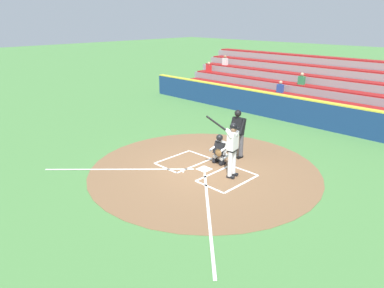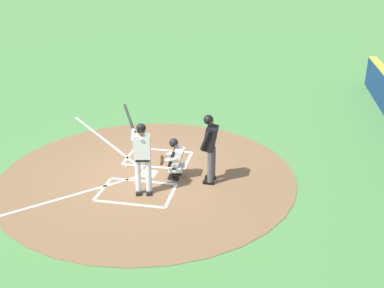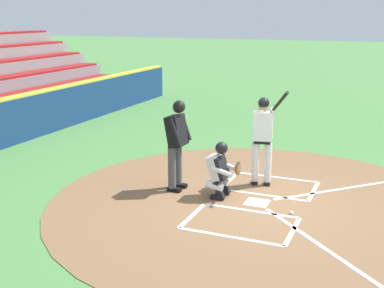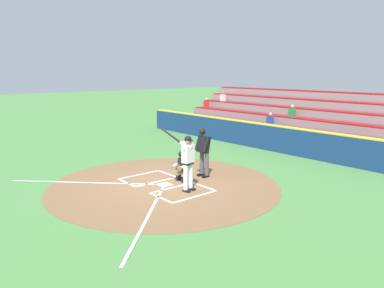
# 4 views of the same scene
# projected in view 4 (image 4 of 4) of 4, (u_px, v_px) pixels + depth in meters

# --- Properties ---
(ground_plane) EXTENTS (120.00, 120.00, 0.00)m
(ground_plane) POSITION_uv_depth(u_px,v_px,m) (165.00, 185.00, 12.85)
(ground_plane) COLOR #4C8442
(dirt_circle) EXTENTS (8.00, 8.00, 0.01)m
(dirt_circle) POSITION_uv_depth(u_px,v_px,m) (165.00, 185.00, 12.85)
(dirt_circle) COLOR brown
(dirt_circle) RESTS_ON ground
(home_plate_and_chalk) EXTENTS (7.93, 4.91, 0.01)m
(home_plate_and_chalk) POSITION_uv_depth(u_px,v_px,m) (143.00, 190.00, 12.29)
(home_plate_and_chalk) COLOR white
(home_plate_and_chalk) RESTS_ON dirt_circle
(batter) EXTENTS (0.86, 0.86, 2.13)m
(batter) POSITION_uv_depth(u_px,v_px,m) (188.00, 159.00, 11.98)
(batter) COLOR white
(batter) RESTS_ON ground
(catcher) EXTENTS (0.59, 0.60, 1.13)m
(catcher) POSITION_uv_depth(u_px,v_px,m) (182.00, 165.00, 13.18)
(catcher) COLOR black
(catcher) RESTS_ON ground
(plate_umpire) EXTENTS (0.59, 0.42, 1.86)m
(plate_umpire) POSITION_uv_depth(u_px,v_px,m) (203.00, 149.00, 13.65)
(plate_umpire) COLOR #4C4C51
(plate_umpire) RESTS_ON ground
(baseball) EXTENTS (0.07, 0.07, 0.07)m
(baseball) POSITION_uv_depth(u_px,v_px,m) (142.00, 186.00, 12.62)
(baseball) COLOR white
(baseball) RESTS_ON ground
(backstop_wall) EXTENTS (22.00, 0.36, 1.31)m
(backstop_wall) POSITION_uv_depth(u_px,v_px,m) (292.00, 141.00, 17.47)
(backstop_wall) COLOR navy
(backstop_wall) RESTS_ON ground
(bleacher_stand) EXTENTS (20.00, 5.10, 3.45)m
(bleacher_stand) POSITION_uv_depth(u_px,v_px,m) (334.00, 126.00, 19.83)
(bleacher_stand) COLOR gray
(bleacher_stand) RESTS_ON ground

